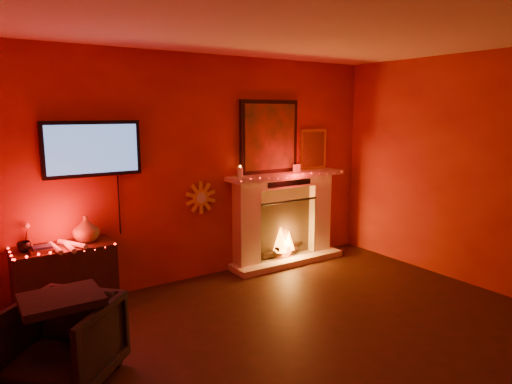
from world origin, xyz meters
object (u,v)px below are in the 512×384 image
tv (93,149)px  sunburst_clock (201,198)px  fireplace (284,210)px  console_table (66,277)px  armchair (64,342)px

tv → sunburst_clock: 1.41m
fireplace → tv: (-2.44, 0.06, 0.92)m
tv → sunburst_clock: bearing=1.2°
tv → sunburst_clock: tv is taller
fireplace → console_table: bearing=-177.4°
sunburst_clock → armchair: 2.50m
sunburst_clock → armchair: bearing=-142.2°
tv → fireplace: bearing=-1.5°
armchair → sunburst_clock: bearing=83.6°
fireplace → sunburst_clock: (-1.19, 0.09, 0.28)m
fireplace → sunburst_clock: fireplace is taller
tv → console_table: (-0.38, -0.19, -1.25)m
console_table → armchair: size_ratio=1.37×
fireplace → tv: bearing=178.5°
armchair → tv: bearing=111.6°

